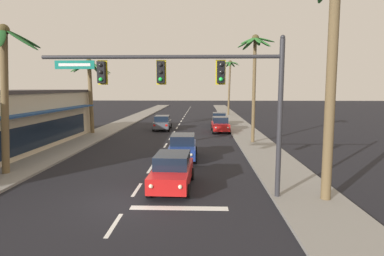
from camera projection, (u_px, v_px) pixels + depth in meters
The scene contains 15 objects.
ground_plane at pixel (129, 202), 13.43m from camera, with size 220.00×220.00×0.00m, color black.
sidewalk_right at pixel (247, 134), 32.99m from camera, with size 3.20×110.00×0.14m, color gray.
sidewalk_left at pixel (100, 133), 33.51m from camera, with size 3.20×110.00×0.14m, color gray.
lane_markings at pixel (177, 134), 33.52m from camera, with size 4.28×88.55×0.01m.
traffic_signal_mast at pixel (201, 85), 13.29m from camera, with size 10.26×0.41×7.04m.
sedan_lead_at_stop_bar at pixel (172, 171), 15.30m from camera, with size 2.06×4.49×1.68m.
sedan_third_in_queue at pixel (183, 147), 21.55m from camera, with size 2.01×4.48×1.68m.
sedan_oncoming_far at pixel (162, 123), 36.62m from camera, with size 2.02×4.48×1.68m.
sedan_parked_nearest_kerb at pixel (219, 119), 40.73m from camera, with size 2.03×4.48×1.68m.
sedan_parked_mid_kerb at pixel (220, 124), 34.83m from camera, with size 2.02×4.48×1.68m.
palm_left_nearest at pixel (4, 75), 16.84m from camera, with size 3.91×3.65×8.22m.
palm_left_second at pixel (90, 81), 32.57m from camera, with size 4.69×4.76×7.87m.
palm_right_nearest at pixel (333, 37), 12.58m from camera, with size 3.98×4.02×10.19m.
palm_right_second at pixel (255, 62), 26.77m from camera, with size 3.25×3.26×9.37m.
palm_right_farthest at pixel (230, 77), 55.17m from camera, with size 3.24×2.99×9.69m.
Camera 1 is at (3.14, -12.82, 4.86)m, focal length 29.35 mm.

